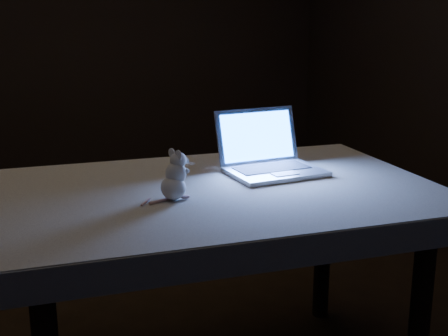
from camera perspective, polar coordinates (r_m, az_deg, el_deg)
name	(u,v)px	position (r m, az deg, el deg)	size (l,w,h in m)	color
floor	(136,320)	(2.96, -8.34, -14.16)	(5.00, 5.00, 0.00)	black
back_wall	(61,28)	(5.08, -15.31, 12.73)	(4.50, 0.04, 2.60)	black
table	(218,290)	(2.32, -0.57, -11.55)	(1.48, 0.95, 0.80)	black
tablecloth	(217,201)	(2.17, -0.67, -3.17)	(1.58, 1.05, 0.10)	beige
laptop	(276,144)	(2.33, 4.99, 2.29)	(0.36, 0.31, 0.24)	#ADADB1
plush_mouse	(173,175)	(2.02, -4.88, -0.67)	(0.13, 0.13, 0.17)	white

